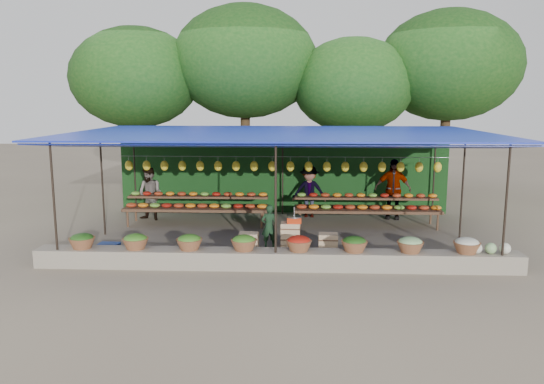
{
  "coord_description": "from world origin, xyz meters",
  "views": [
    {
      "loc": [
        0.42,
        -13.91,
        3.64
      ],
      "look_at": [
        -0.22,
        0.2,
        1.19
      ],
      "focal_mm": 35.0,
      "sensor_mm": 36.0,
      "label": 1
    }
  ],
  "objects_px": {
    "blue_crate_front": "(70,254)",
    "weighing_scale": "(294,219)",
    "crate_counter": "(289,241)",
    "vendor_seated": "(269,227)",
    "blue_crate_back": "(109,249)"
  },
  "relations": [
    {
      "from": "weighing_scale",
      "to": "vendor_seated",
      "type": "relative_size",
      "value": 0.34
    },
    {
      "from": "blue_crate_front",
      "to": "crate_counter",
      "type": "bearing_deg",
      "value": -11.91
    },
    {
      "from": "vendor_seated",
      "to": "blue_crate_back",
      "type": "relative_size",
      "value": 2.33
    },
    {
      "from": "blue_crate_front",
      "to": "weighing_scale",
      "type": "bearing_deg",
      "value": -12.07
    },
    {
      "from": "vendor_seated",
      "to": "blue_crate_back",
      "type": "bearing_deg",
      "value": -2.31
    },
    {
      "from": "vendor_seated",
      "to": "weighing_scale",
      "type": "bearing_deg",
      "value": 127.93
    },
    {
      "from": "vendor_seated",
      "to": "blue_crate_back",
      "type": "height_order",
      "value": "vendor_seated"
    },
    {
      "from": "crate_counter",
      "to": "blue_crate_back",
      "type": "height_order",
      "value": "crate_counter"
    },
    {
      "from": "crate_counter",
      "to": "weighing_scale",
      "type": "bearing_deg",
      "value": -0.0
    },
    {
      "from": "weighing_scale",
      "to": "blue_crate_front",
      "type": "bearing_deg",
      "value": -172.8
    },
    {
      "from": "weighing_scale",
      "to": "blue_crate_back",
      "type": "xyz_separation_m",
      "value": [
        -4.41,
        -0.27,
        -0.72
      ]
    },
    {
      "from": "vendor_seated",
      "to": "blue_crate_back",
      "type": "xyz_separation_m",
      "value": [
        -3.79,
        -0.76,
        -0.41
      ]
    },
    {
      "from": "vendor_seated",
      "to": "crate_counter",
      "type": "bearing_deg",
      "value": 122.04
    },
    {
      "from": "crate_counter",
      "to": "vendor_seated",
      "type": "xyz_separation_m",
      "value": [
        -0.51,
        0.49,
        0.24
      ]
    },
    {
      "from": "crate_counter",
      "to": "weighing_scale",
      "type": "xyz_separation_m",
      "value": [
        0.12,
        -0.0,
        0.55
      ]
    }
  ]
}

